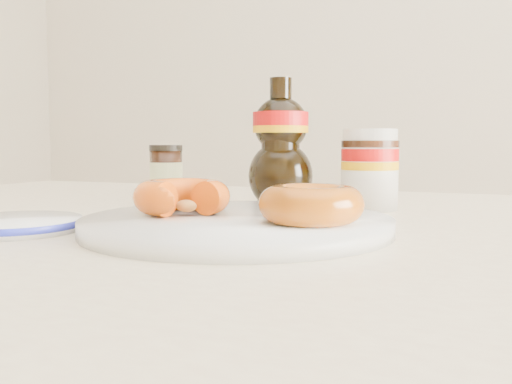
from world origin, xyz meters
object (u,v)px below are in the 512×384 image
at_px(plate, 237,224).
at_px(syrup_bottle, 280,143).
at_px(donut_whole, 311,204).
at_px(dining_table, 264,296).
at_px(dark_jar, 166,172).
at_px(blue_rim_saucer, 16,224).
at_px(donut_bitten, 182,197).
at_px(nutella_jar, 370,166).

bearing_deg(plate, syrup_bottle, 98.43).
xyz_separation_m(plate, donut_whole, (0.08, -0.01, 0.02)).
bearing_deg(donut_whole, dining_table, 131.54).
relative_size(plate, dark_jar, 3.62).
xyz_separation_m(plate, syrup_bottle, (-0.03, 0.22, 0.08)).
xyz_separation_m(dining_table, blue_rim_saucer, (-0.20, -0.15, 0.09)).
bearing_deg(donut_bitten, nutella_jar, 67.38).
bearing_deg(nutella_jar, plate, -110.02).
bearing_deg(nutella_jar, donut_whole, -91.52).
xyz_separation_m(nutella_jar, dark_jar, (-0.33, 0.04, -0.02)).
bearing_deg(nutella_jar, dark_jar, 172.98).
xyz_separation_m(dining_table, plate, (0.00, -0.08, 0.09)).
bearing_deg(syrup_bottle, donut_whole, -64.71).
bearing_deg(dining_table, dark_jar, 140.48).
bearing_deg(donut_bitten, syrup_bottle, 92.38).
bearing_deg(nutella_jar, dining_table, -118.58).
xyz_separation_m(donut_bitten, nutella_jar, (0.15, 0.23, 0.02)).
bearing_deg(dining_table, donut_bitten, -130.62).
distance_m(dining_table, donut_bitten, 0.15).
height_order(dining_table, syrup_bottle, syrup_bottle).
height_order(donut_bitten, nutella_jar, nutella_jar).
height_order(nutella_jar, syrup_bottle, syrup_bottle).
relative_size(dining_table, dark_jar, 16.88).
xyz_separation_m(dining_table, dark_jar, (-0.24, 0.20, 0.12)).
bearing_deg(nutella_jar, blue_rim_saucer, -133.18).
distance_m(dining_table, plate, 0.12).
height_order(syrup_bottle, blue_rim_saucer, syrup_bottle).
distance_m(nutella_jar, syrup_bottle, 0.12).
distance_m(dining_table, syrup_bottle, 0.23).
bearing_deg(dark_jar, dining_table, -39.52).
relative_size(dining_table, blue_rim_saucer, 10.93).
distance_m(plate, nutella_jar, 0.25).
relative_size(donut_whole, blue_rim_saucer, 0.74).
height_order(donut_bitten, syrup_bottle, syrup_bottle).
xyz_separation_m(donut_whole, blue_rim_saucer, (-0.28, -0.06, -0.02)).
xyz_separation_m(nutella_jar, blue_rim_saucer, (-0.29, -0.31, -0.05)).
bearing_deg(donut_whole, plate, 170.12).
distance_m(donut_bitten, blue_rim_saucer, 0.16).
distance_m(nutella_jar, dark_jar, 0.33).
bearing_deg(donut_whole, dark_jar, 138.00).
distance_m(donut_whole, syrup_bottle, 0.27).
height_order(plate, nutella_jar, nutella_jar).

